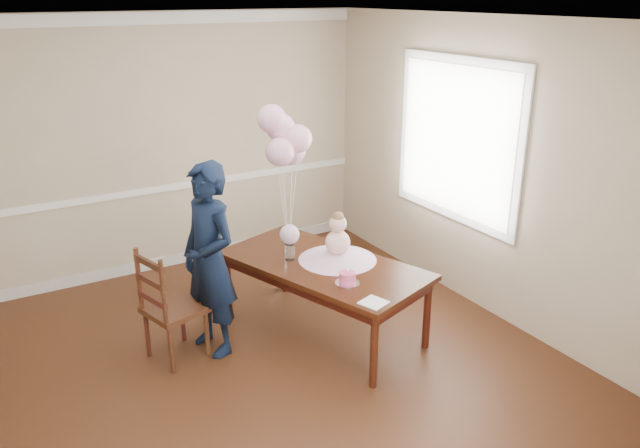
{
  "coord_description": "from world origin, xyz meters",
  "views": [
    {
      "loc": [
        -1.85,
        -3.84,
        2.88
      ],
      "look_at": [
        0.64,
        0.36,
        1.05
      ],
      "focal_mm": 35.0,
      "sensor_mm": 36.0,
      "label": 1
    }
  ],
  "objects_px": {
    "dining_table_top": "(323,265)",
    "woman": "(210,260)",
    "birthday_cake": "(347,277)",
    "dining_chair_seat": "(175,309)"
  },
  "relations": [
    {
      "from": "dining_table_top",
      "to": "birthday_cake",
      "type": "height_order",
      "value": "birthday_cake"
    },
    {
      "from": "woman",
      "to": "dining_chair_seat",
      "type": "bearing_deg",
      "value": -109.97
    },
    {
      "from": "dining_table_top",
      "to": "dining_chair_seat",
      "type": "distance_m",
      "value": 1.3
    },
    {
      "from": "dining_table_top",
      "to": "birthday_cake",
      "type": "xyz_separation_m",
      "value": [
        -0.04,
        -0.44,
        0.07
      ]
    },
    {
      "from": "dining_table_top",
      "to": "woman",
      "type": "distance_m",
      "value": 0.98
    },
    {
      "from": "woman",
      "to": "birthday_cake",
      "type": "bearing_deg",
      "value": 39.5
    },
    {
      "from": "birthday_cake",
      "to": "dining_chair_seat",
      "type": "distance_m",
      "value": 1.44
    },
    {
      "from": "dining_table_top",
      "to": "woman",
      "type": "xyz_separation_m",
      "value": [
        -0.94,
        0.24,
        0.17
      ]
    },
    {
      "from": "dining_chair_seat",
      "to": "birthday_cake",
      "type": "bearing_deg",
      "value": -46.69
    },
    {
      "from": "dining_table_top",
      "to": "dining_chair_seat",
      "type": "height_order",
      "value": "dining_table_top"
    }
  ]
}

